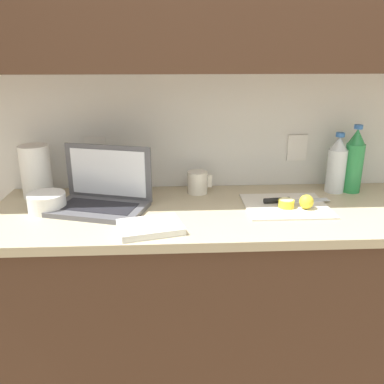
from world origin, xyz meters
The scene contains 14 objects.
ground_plane centered at (0.00, 0.00, 0.00)m, with size 12.00×12.00×0.00m, color #847056.
wall_back centered at (0.00, 0.23, 1.56)m, with size 5.20×0.38×2.60m.
counter_unit centered at (0.02, 0.00, 0.46)m, with size 2.26×0.61×0.90m.
laptop centered at (-0.68, 0.05, 0.95)m, with size 0.42×0.32×0.24m.
cutting_board centered at (0.06, 0.01, 0.90)m, with size 0.33×0.29×0.01m, color silver.
knife centered at (0.07, 0.04, 0.91)m, with size 0.29×0.06×0.02m.
lemon_half_cut centered at (0.06, -0.01, 0.92)m, with size 0.06×0.06×0.03m.
lemon_whole_beside centered at (0.13, -0.03, 0.93)m, with size 0.06×0.06×0.06m.
bottle_green_soda centered at (0.41, 0.19, 1.04)m, with size 0.08×0.08×0.30m.
bottle_oil_tall centered at (0.33, 0.19, 1.02)m, with size 0.08×0.08×0.27m.
measuring_cup centered at (-0.29, 0.21, 0.95)m, with size 0.11×0.09×0.10m.
bowl_white centered at (-0.90, 0.02, 0.93)m, with size 0.15×0.15×0.07m.
paper_towel_roll centered at (-0.98, 0.20, 1.01)m, with size 0.13×0.13×0.23m.
dish_towel centered at (-0.48, -0.19, 0.91)m, with size 0.22×0.16×0.02m, color silver.
Camera 1 is at (-0.40, -1.51, 1.50)m, focal length 38.00 mm.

